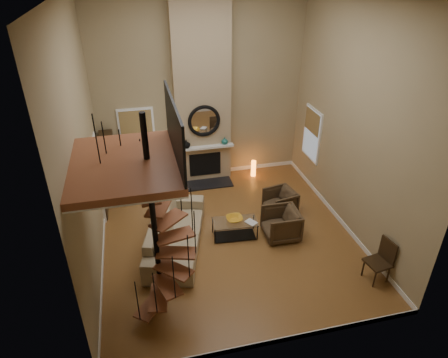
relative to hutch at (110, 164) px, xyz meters
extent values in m
cube|color=#A16C34|center=(2.76, -2.76, -0.95)|extent=(6.00, 6.50, 0.01)
cube|color=tan|center=(2.76, 0.49, 1.80)|extent=(6.00, 0.02, 5.50)
cube|color=tan|center=(2.76, -6.01, 1.80)|extent=(6.00, 0.02, 5.50)
cube|color=tan|center=(-0.24, -2.76, 1.80)|extent=(0.02, 6.50, 5.50)
cube|color=tan|center=(5.76, -2.76, 1.80)|extent=(0.02, 6.50, 5.50)
cube|color=white|center=(2.76, 0.48, -0.89)|extent=(6.00, 0.02, 0.12)
cube|color=white|center=(2.76, -6.00, -0.89)|extent=(6.00, 0.02, 0.12)
cube|color=white|center=(-0.23, -2.76, -0.89)|extent=(0.02, 6.50, 0.12)
cube|color=white|center=(5.75, -2.76, -0.89)|extent=(0.02, 6.50, 0.12)
cube|color=tan|center=(2.76, 0.30, 1.80)|extent=(1.60, 0.38, 5.50)
cube|color=black|center=(2.76, -0.19, -0.93)|extent=(1.50, 0.60, 0.04)
cube|color=black|center=(2.76, 0.10, -0.40)|extent=(0.95, 0.02, 0.72)
cube|color=white|center=(2.76, 0.02, 0.20)|extent=(1.70, 0.18, 0.06)
torus|color=black|center=(2.76, 0.08, 1.00)|extent=(0.94, 0.10, 0.94)
cylinder|color=white|center=(2.76, 0.09, 1.00)|extent=(0.80, 0.01, 0.80)
imported|color=black|center=(2.21, 0.06, 0.35)|extent=(0.24, 0.24, 0.25)
imported|color=#1B615A|center=(3.36, 0.06, 0.33)|extent=(0.20, 0.20, 0.21)
cube|color=white|center=(0.86, 0.47, 0.65)|extent=(1.02, 0.04, 1.52)
cube|color=#8C9EB2|center=(0.86, 0.44, 0.65)|extent=(0.90, 0.01, 1.40)
cube|color=#9D7E46|center=(0.86, 0.43, 0.86)|extent=(0.90, 0.01, 0.98)
cube|color=white|center=(5.74, -0.76, 0.65)|extent=(0.04, 1.02, 1.52)
cube|color=#8C9EB2|center=(5.71, -0.76, 0.65)|extent=(0.01, 0.90, 1.40)
cube|color=#9D7E46|center=(5.70, -0.76, 1.03)|extent=(0.01, 0.90, 0.63)
cube|color=white|center=(-0.21, -0.96, 0.10)|extent=(0.06, 1.05, 2.16)
cube|color=#312010|center=(-0.18, -0.96, 0.07)|extent=(0.05, 0.90, 2.05)
cube|color=#8C9EB2|center=(-0.15, -0.96, 0.50)|extent=(0.01, 0.60, 0.90)
cube|color=brown|center=(0.61, -4.56, 2.23)|extent=(1.70, 2.20, 0.12)
cube|color=white|center=(0.61, -4.56, 2.16)|extent=(1.70, 2.20, 0.03)
cube|color=black|center=(1.43, -4.56, 2.76)|extent=(0.04, 2.20, 0.94)
cylinder|color=black|center=(0.96, -4.56, 1.06)|extent=(0.10, 0.10, 4.02)
cube|color=brown|center=(0.74, -4.85, -0.69)|extent=(0.71, 0.78, 0.04)
cylinder|color=black|center=(0.52, -5.13, -0.22)|extent=(0.02, 0.02, 0.94)
cube|color=brown|center=(0.90, -4.92, -0.43)|extent=(0.46, 0.77, 0.04)
cylinder|color=black|center=(0.83, -5.27, 0.04)|extent=(0.02, 0.02, 0.94)
cube|color=brown|center=(1.07, -4.91, -0.17)|extent=(0.55, 0.79, 0.04)
cylinder|color=black|center=(1.18, -5.25, 0.30)|extent=(0.02, 0.02, 0.94)
cube|color=brown|center=(1.22, -4.81, 0.09)|extent=(0.75, 0.74, 0.04)
cylinder|color=black|center=(1.48, -5.06, 0.56)|extent=(0.02, 0.02, 0.94)
cube|color=brown|center=(1.30, -4.66, 0.35)|extent=(0.79, 0.53, 0.04)
cylinder|color=black|center=(1.65, -4.76, 0.82)|extent=(0.02, 0.02, 0.94)
cube|color=brown|center=(1.31, -4.49, 0.61)|extent=(0.77, 0.48, 0.04)
cylinder|color=black|center=(1.66, -4.41, 1.08)|extent=(0.02, 0.02, 0.94)
cube|color=brown|center=(1.23, -4.33, 0.87)|extent=(0.77, 0.72, 0.04)
cylinder|color=black|center=(1.51, -4.10, 1.34)|extent=(0.02, 0.02, 0.94)
cube|color=brown|center=(1.09, -4.23, 1.13)|extent=(0.58, 0.79, 0.04)
cylinder|color=black|center=(1.23, -3.90, 1.60)|extent=(0.02, 0.02, 0.94)
cube|color=brown|center=(0.92, -4.21, 1.39)|extent=(0.41, 0.75, 0.04)
cylinder|color=black|center=(0.88, -3.85, 1.86)|extent=(0.02, 0.02, 0.94)
cube|color=brown|center=(0.76, -4.27, 1.65)|extent=(0.68, 0.79, 0.04)
cylinder|color=black|center=(0.56, -3.97, 2.12)|extent=(0.02, 0.02, 0.94)
cube|color=brown|center=(0.64, -4.40, 1.91)|extent=(0.80, 0.64, 0.04)
cylinder|color=black|center=(0.32, -4.23, 2.38)|extent=(0.02, 0.02, 0.94)
cube|color=brown|center=(0.60, -4.56, 2.17)|extent=(0.72, 0.34, 0.04)
cylinder|color=black|center=(0.24, -4.56, 2.64)|extent=(0.02, 0.02, 0.94)
cube|color=#312010|center=(0.00, 0.00, 0.00)|extent=(0.37, 0.78, 1.75)
imported|color=tan|center=(1.47, -2.82, -0.55)|extent=(1.82, 3.01, 0.82)
imported|color=#473420|center=(4.42, -2.11, -0.60)|extent=(0.87, 0.85, 0.68)
imported|color=#473420|center=(4.10, -3.07, -0.60)|extent=(0.86, 0.84, 0.77)
cube|color=silver|center=(2.92, -2.84, -0.51)|extent=(1.13, 0.63, 0.02)
cube|color=black|center=(2.92, -2.84, -0.92)|extent=(1.03, 0.53, 0.01)
cylinder|color=black|center=(2.38, -3.02, -0.73)|extent=(0.03, 0.03, 0.40)
cylinder|color=black|center=(3.42, -3.10, -0.73)|extent=(0.03, 0.03, 0.40)
cylinder|color=black|center=(2.42, -2.58, -0.73)|extent=(0.03, 0.03, 0.40)
cylinder|color=black|center=(3.45, -2.66, -0.73)|extent=(0.03, 0.03, 0.40)
imported|color=gold|center=(2.92, -2.79, -0.45)|extent=(0.40, 0.40, 0.10)
imported|color=gray|center=(3.27, -2.99, -0.49)|extent=(0.32, 0.34, 0.03)
cylinder|color=black|center=(1.17, -0.62, -0.93)|extent=(0.35, 0.35, 0.03)
cylinder|color=black|center=(1.17, -0.62, -0.15)|extent=(0.04, 0.04, 1.49)
cylinder|color=#F2E5C6|center=(1.17, -0.62, 0.60)|extent=(0.39, 0.39, 0.31)
cylinder|color=orange|center=(4.28, 0.02, -0.70)|extent=(0.15, 0.15, 0.53)
cube|color=#312010|center=(5.47, -4.95, -0.51)|extent=(0.53, 0.53, 0.05)
cube|color=#312010|center=(5.67, -4.92, -0.25)|extent=(0.11, 0.44, 0.54)
cylinder|color=#312010|center=(5.32, -5.16, -0.74)|extent=(0.04, 0.04, 0.44)
cylinder|color=#312010|center=(5.67, -5.10, -0.74)|extent=(0.04, 0.04, 0.44)
cylinder|color=#312010|center=(5.26, -4.80, -0.74)|extent=(0.04, 0.04, 0.44)
cylinder|color=#312010|center=(5.62, -4.74, -0.74)|extent=(0.04, 0.04, 0.44)
camera|label=1|loc=(0.85, -10.37, 5.15)|focal=31.70mm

